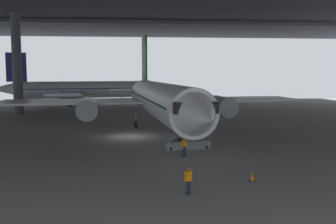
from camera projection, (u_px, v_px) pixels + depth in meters
The scene contains 8 objects.
ground_plane at pixel (129, 137), 38.90m from camera, with size 110.00×110.00×0.00m, color gray.
airplane_main at pixel (160, 100), 43.11m from camera, with size 38.03×39.21×12.15m.
boarding_stairs at pixel (188, 140), 32.96m from camera, with size 4.46×1.91×4.80m.
crew_worker_near_nose at pixel (188, 179), 20.30m from camera, with size 0.46×0.39×1.56m.
crew_worker_by_stairs at pixel (184, 145), 29.25m from camera, with size 0.46×0.39×1.74m.
airplane_distant at pixel (78, 90), 74.96m from camera, with size 33.11×32.50×10.59m.
traffic_cone_orange at pixel (252, 176), 22.94m from camera, with size 0.36×0.36×0.60m.
baggage_tug at pixel (203, 116), 53.52m from camera, with size 1.31×2.22×0.90m.
Camera 1 is at (0.73, -38.62, 6.69)m, focal length 39.53 mm.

